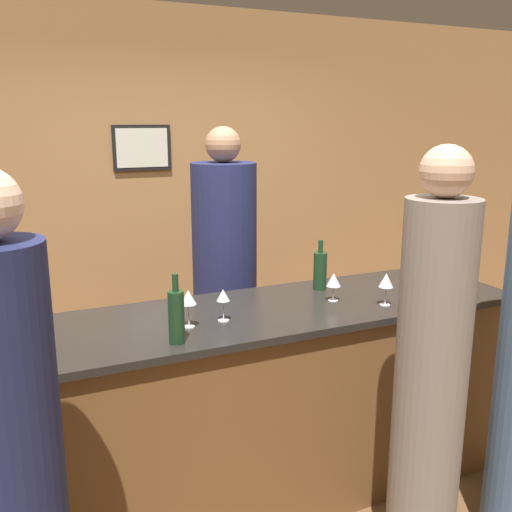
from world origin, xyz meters
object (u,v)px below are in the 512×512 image
Objects in this scene: wine_bottle_2 at (176,316)px; guest_2 at (430,391)px; bartender at (225,294)px; guest_0 at (15,489)px; wine_bottle_1 at (30,299)px; wine_bottle_0 at (320,270)px.

guest_2 is at bearing -31.85° from wine_bottle_2.
bartender is 1.99m from guest_0.
wine_bottle_1 is at bearing 23.70° from bartender.
wine_bottle_2 is (-0.89, 0.55, 0.27)m from guest_2.
bartender reaches higher than wine_bottle_0.
bartender is 0.73m from wine_bottle_0.
bartender is 6.38× the size of wine_bottle_2.
guest_0 is 6.57× the size of wine_bottle_0.
wine_bottle_0 is at bearing 30.27° from guest_0.
bartender reaches higher than guest_0.
wine_bottle_1 is (-1.15, -0.51, 0.27)m from bartender.
wine_bottle_1 is (-1.43, 1.06, 0.27)m from guest_2.
wine_bottle_0 is (0.34, -0.59, 0.26)m from bartender.
bartender is at bearing 99.93° from guest_2.
guest_2 reaches higher than wine_bottle_1.
wine_bottle_0 is 0.98× the size of wine_bottle_1.
wine_bottle_2 is (0.67, 0.51, 0.29)m from guest_0.
bartender is 1.05× the size of guest_0.
guest_0 is 6.10× the size of wine_bottle_2.
wine_bottle_1 is at bearing 176.89° from wine_bottle_0.
guest_2 reaches higher than wine_bottle_2.
bartender reaches higher than wine_bottle_1.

